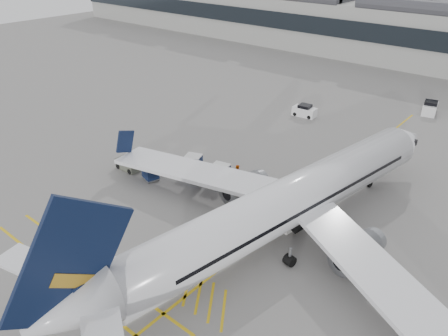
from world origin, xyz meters
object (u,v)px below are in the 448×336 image
Objects in this scene: airliner_main at (283,205)px; ramp_agent_b at (237,173)px; belt_loader at (276,217)px; ramp_agent_a at (257,178)px; pushback_tug at (129,163)px; baggage_cart_a at (198,174)px.

ramp_agent_b is at bearing 159.28° from airliner_main.
belt_loader is at bearing 124.44° from ramp_agent_b.
pushback_tug is (-13.10, -6.45, -0.07)m from ramp_agent_a.
pushback_tug is at bearing 168.76° from ramp_agent_a.
pushback_tug reaches higher than ramp_agent_a.
ramp_agent_b is 0.71× the size of pushback_tug.
pushback_tug is at bearing -174.62° from baggage_cart_a.
belt_loader is 8.26m from ramp_agent_b.
airliner_main is 21.62× the size of baggage_cart_a.
airliner_main is at bearing 120.09° from ramp_agent_b.
ramp_agent_a is 0.54× the size of pushback_tug.
belt_loader is 18.69m from pushback_tug.
belt_loader reaches higher than pushback_tug.
belt_loader is 10.66m from baggage_cart_a.
baggage_cart_a is at bearing 20.44° from pushback_tug.
ramp_agent_a is 14.60m from pushback_tug.
belt_loader is 2.35× the size of ramp_agent_b.
baggage_cart_a is at bearing 177.22° from airliner_main.
ramp_agent_a is at bearing 175.37° from ramp_agent_b.
belt_loader is at bearing -19.60° from baggage_cart_a.
pushback_tug is (-18.59, -1.96, 0.15)m from belt_loader.
airliner_main reaches higher than pushback_tug.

